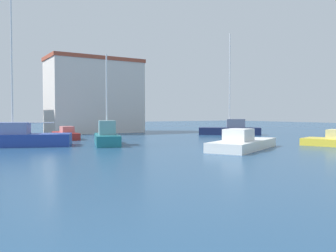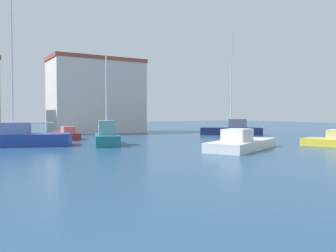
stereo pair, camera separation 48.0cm
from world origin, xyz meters
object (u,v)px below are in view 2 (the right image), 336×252
(sailboat_teal_near_pier, at_px, (107,136))
(motorboat_white_far_right, at_px, (241,143))
(motorboat_red_distant_north, at_px, (67,135))
(sailboat_blue_distant_east, at_px, (13,138))
(sailboat_navy_center_channel, at_px, (232,129))

(sailboat_teal_near_pier, distance_m, motorboat_white_far_right, 11.31)
(sailboat_teal_near_pier, bearing_deg, motorboat_red_distant_north, 96.60)
(motorboat_white_far_right, bearing_deg, sailboat_blue_distant_east, 140.57)
(motorboat_red_distant_north, xyz_separation_m, motorboat_white_far_right, (7.97, -17.65, 0.03))
(motorboat_white_far_right, bearing_deg, sailboat_teal_near_pier, 127.98)
(sailboat_blue_distant_east, relative_size, sailboat_teal_near_pier, 1.62)
(sailboat_blue_distant_east, bearing_deg, motorboat_red_distant_north, 46.05)
(motorboat_white_far_right, bearing_deg, sailboat_navy_center_channel, 50.63)
(sailboat_navy_center_channel, height_order, motorboat_white_far_right, sailboat_navy_center_channel)
(sailboat_navy_center_channel, relative_size, motorboat_white_far_right, 1.53)
(motorboat_red_distant_north, relative_size, sailboat_teal_near_pier, 0.79)
(sailboat_blue_distant_east, height_order, sailboat_navy_center_channel, sailboat_navy_center_channel)
(sailboat_blue_distant_east, xyz_separation_m, sailboat_teal_near_pier, (6.97, -2.54, 0.02))
(sailboat_navy_center_channel, xyz_separation_m, motorboat_white_far_right, (-11.43, -13.93, -0.24))
(sailboat_blue_distant_east, xyz_separation_m, motorboat_red_distant_north, (5.96, 6.19, -0.23))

